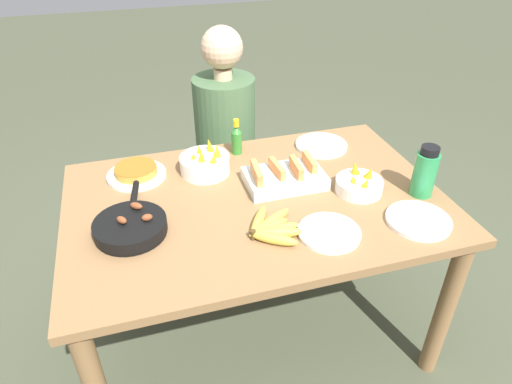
{
  "coord_description": "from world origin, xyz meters",
  "views": [
    {
      "loc": [
        -0.41,
        -1.37,
        1.74
      ],
      "look_at": [
        0.0,
        0.0,
        0.77
      ],
      "focal_mm": 32.0,
      "sensor_mm": 36.0,
      "label": 1
    }
  ],
  "objects_px": {
    "fruit_bowl_mango": "(205,163)",
    "hot_sauce_bottle": "(237,139)",
    "empty_plate_far_left": "(418,220)",
    "person_figure": "(226,159)",
    "frittata_plate_center": "(136,173)",
    "empty_plate_far_right": "(329,232)",
    "water_bottle": "(425,172)",
    "empty_plate_near_front": "(321,145)",
    "banana_bunch": "(271,229)",
    "melon_tray": "(284,177)",
    "fruit_bowl_citrus": "(359,184)",
    "skillet": "(131,226)"
  },
  "relations": [
    {
      "from": "empty_plate_near_front",
      "to": "empty_plate_far_left",
      "type": "height_order",
      "value": "same"
    },
    {
      "from": "person_figure",
      "to": "frittata_plate_center",
      "type": "bearing_deg",
      "value": -137.08
    },
    {
      "from": "empty_plate_far_right",
      "to": "fruit_bowl_mango",
      "type": "bearing_deg",
      "value": 121.81
    },
    {
      "from": "empty_plate_far_left",
      "to": "water_bottle",
      "type": "bearing_deg",
      "value": 55.0
    },
    {
      "from": "empty_plate_far_left",
      "to": "hot_sauce_bottle",
      "type": "xyz_separation_m",
      "value": [
        -0.49,
        0.67,
        0.06
      ]
    },
    {
      "from": "frittata_plate_center",
      "to": "hot_sauce_bottle",
      "type": "relative_size",
      "value": 1.46
    },
    {
      "from": "banana_bunch",
      "to": "empty_plate_far_right",
      "type": "distance_m",
      "value": 0.2
    },
    {
      "from": "melon_tray",
      "to": "fruit_bowl_mango",
      "type": "bearing_deg",
      "value": 147.64
    },
    {
      "from": "empty_plate_near_front",
      "to": "hot_sauce_bottle",
      "type": "distance_m",
      "value": 0.39
    },
    {
      "from": "empty_plate_far_left",
      "to": "frittata_plate_center",
      "type": "bearing_deg",
      "value": 147.62
    },
    {
      "from": "frittata_plate_center",
      "to": "empty_plate_near_front",
      "type": "bearing_deg",
      "value": 1.67
    },
    {
      "from": "frittata_plate_center",
      "to": "empty_plate_near_front",
      "type": "distance_m",
      "value": 0.83
    },
    {
      "from": "skillet",
      "to": "fruit_bowl_citrus",
      "type": "relative_size",
      "value": 2.12
    },
    {
      "from": "skillet",
      "to": "fruit_bowl_mango",
      "type": "relative_size",
      "value": 1.89
    },
    {
      "from": "empty_plate_far_left",
      "to": "water_bottle",
      "type": "height_order",
      "value": "water_bottle"
    },
    {
      "from": "empty_plate_far_left",
      "to": "empty_plate_far_right",
      "type": "relative_size",
      "value": 1.06
    },
    {
      "from": "water_bottle",
      "to": "person_figure",
      "type": "distance_m",
      "value": 1.1
    },
    {
      "from": "empty_plate_near_front",
      "to": "empty_plate_far_right",
      "type": "distance_m",
      "value": 0.63
    },
    {
      "from": "skillet",
      "to": "fruit_bowl_mango",
      "type": "distance_m",
      "value": 0.46
    },
    {
      "from": "skillet",
      "to": "water_bottle",
      "type": "height_order",
      "value": "water_bottle"
    },
    {
      "from": "water_bottle",
      "to": "skillet",
      "type": "bearing_deg",
      "value": 176.2
    },
    {
      "from": "banana_bunch",
      "to": "fruit_bowl_citrus",
      "type": "height_order",
      "value": "fruit_bowl_citrus"
    },
    {
      "from": "frittata_plate_center",
      "to": "water_bottle",
      "type": "xyz_separation_m",
      "value": [
        1.05,
        -0.44,
        0.08
      ]
    },
    {
      "from": "empty_plate_far_right",
      "to": "empty_plate_far_left",
      "type": "bearing_deg",
      "value": -4.66
    },
    {
      "from": "empty_plate_near_front",
      "to": "fruit_bowl_citrus",
      "type": "xyz_separation_m",
      "value": [
        -0.0,
        -0.38,
        0.02
      ]
    },
    {
      "from": "water_bottle",
      "to": "melon_tray",
      "type": "bearing_deg",
      "value": 156.05
    },
    {
      "from": "skillet",
      "to": "water_bottle",
      "type": "bearing_deg",
      "value": -85.06
    },
    {
      "from": "banana_bunch",
      "to": "hot_sauce_bottle",
      "type": "bearing_deg",
      "value": 87.05
    },
    {
      "from": "frittata_plate_center",
      "to": "person_figure",
      "type": "height_order",
      "value": "person_figure"
    },
    {
      "from": "fruit_bowl_citrus",
      "to": "empty_plate_far_right",
      "type": "bearing_deg",
      "value": -135.76
    },
    {
      "from": "fruit_bowl_mango",
      "to": "hot_sauce_bottle",
      "type": "relative_size",
      "value": 1.26
    },
    {
      "from": "skillet",
      "to": "empty_plate_near_front",
      "type": "xyz_separation_m",
      "value": [
        0.87,
        0.39,
        -0.02
      ]
    },
    {
      "from": "melon_tray",
      "to": "empty_plate_far_left",
      "type": "xyz_separation_m",
      "value": [
        0.37,
        -0.37,
        -0.02
      ]
    },
    {
      "from": "empty_plate_far_right",
      "to": "water_bottle",
      "type": "height_order",
      "value": "water_bottle"
    },
    {
      "from": "melon_tray",
      "to": "water_bottle",
      "type": "distance_m",
      "value": 0.53
    },
    {
      "from": "fruit_bowl_mango",
      "to": "person_figure",
      "type": "height_order",
      "value": "person_figure"
    },
    {
      "from": "empty_plate_far_right",
      "to": "fruit_bowl_citrus",
      "type": "distance_m",
      "value": 0.31
    },
    {
      "from": "empty_plate_far_right",
      "to": "hot_sauce_bottle",
      "type": "relative_size",
      "value": 1.33
    },
    {
      "from": "frittata_plate_center",
      "to": "fruit_bowl_mango",
      "type": "bearing_deg",
      "value": -8.62
    },
    {
      "from": "skillet",
      "to": "water_bottle",
      "type": "relative_size",
      "value": 1.89
    },
    {
      "from": "melon_tray",
      "to": "empty_plate_far_left",
      "type": "relative_size",
      "value": 1.36
    },
    {
      "from": "skillet",
      "to": "empty_plate_far_right",
      "type": "bearing_deg",
      "value": -98.58
    },
    {
      "from": "melon_tray",
      "to": "fruit_bowl_mango",
      "type": "height_order",
      "value": "fruit_bowl_mango"
    },
    {
      "from": "empty_plate_far_right",
      "to": "water_bottle",
      "type": "distance_m",
      "value": 0.47
    },
    {
      "from": "melon_tray",
      "to": "fruit_bowl_citrus",
      "type": "xyz_separation_m",
      "value": [
        0.26,
        -0.13,
        -0.0
      ]
    },
    {
      "from": "fruit_bowl_citrus",
      "to": "water_bottle",
      "type": "distance_m",
      "value": 0.25
    },
    {
      "from": "frittata_plate_center",
      "to": "empty_plate_near_front",
      "type": "xyz_separation_m",
      "value": [
        0.83,
        0.02,
        -0.01
      ]
    },
    {
      "from": "empty_plate_far_right",
      "to": "hot_sauce_bottle",
      "type": "height_order",
      "value": "hot_sauce_bottle"
    },
    {
      "from": "fruit_bowl_mango",
      "to": "hot_sauce_bottle",
      "type": "distance_m",
      "value": 0.21
    },
    {
      "from": "fruit_bowl_mango",
      "to": "empty_plate_near_front",
      "type": "bearing_deg",
      "value": 6.89
    }
  ]
}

